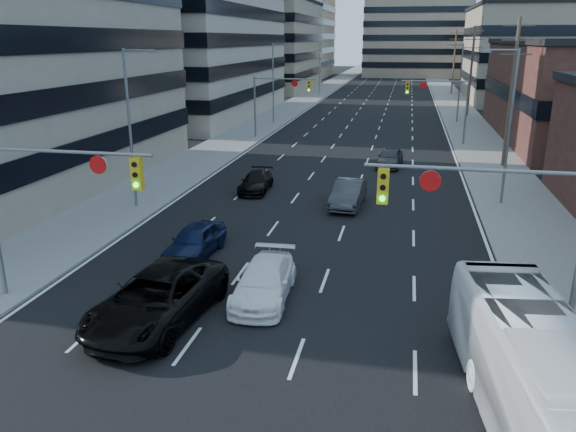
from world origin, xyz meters
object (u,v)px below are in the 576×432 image
(black_pickup, at_px, (157,298))
(white_van, at_px, (264,281))
(transit_bus, at_px, (547,390))
(sedan_blue, at_px, (195,241))

(black_pickup, relative_size, white_van, 1.33)
(transit_bus, bearing_deg, black_pickup, 154.58)
(transit_bus, relative_size, sedan_blue, 2.50)
(white_van, relative_size, transit_bus, 0.45)
(transit_bus, height_order, sedan_blue, transit_bus)
(black_pickup, height_order, transit_bus, transit_bus)
(black_pickup, relative_size, sedan_blue, 1.50)
(white_van, height_order, sedan_blue, sedan_blue)
(black_pickup, distance_m, sedan_blue, 6.28)
(sedan_blue, bearing_deg, transit_bus, -34.47)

